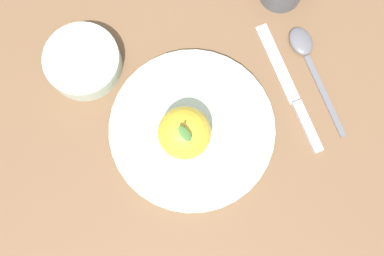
{
  "coord_description": "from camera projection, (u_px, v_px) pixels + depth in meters",
  "views": [
    {
      "loc": [
        0.14,
        -0.04,
        0.68
      ],
      "look_at": [
        0.01,
        -0.02,
        0.02
      ],
      "focal_mm": 42.83,
      "sensor_mm": 36.0,
      "label": 1
    }
  ],
  "objects": [
    {
      "name": "ground_plane",
      "position": [
        204.0,
        119.0,
        0.7
      ],
      "size": [
        2.4,
        2.4,
        0.0
      ],
      "primitive_type": "plane",
      "color": "brown"
    },
    {
      "name": "dinner_plate",
      "position": [
        192.0,
        129.0,
        0.68
      ],
      "size": [
        0.25,
        0.25,
        0.02
      ],
      "color": "#B2C6B2",
      "rests_on": "ground_plane"
    },
    {
      "name": "apple",
      "position": [
        184.0,
        133.0,
        0.64
      ],
      "size": [
        0.08,
        0.08,
        0.09
      ],
      "color": "gold",
      "rests_on": "dinner_plate"
    },
    {
      "name": "side_bowl",
      "position": [
        83.0,
        61.0,
        0.69
      ],
      "size": [
        0.11,
        0.11,
        0.04
      ],
      "color": "#B2C6B2",
      "rests_on": "ground_plane"
    },
    {
      "name": "knife",
      "position": [
        295.0,
        99.0,
        0.7
      ],
      "size": [
        0.22,
        0.07,
        0.01
      ],
      "color": "silver",
      "rests_on": "ground_plane"
    },
    {
      "name": "spoon",
      "position": [
        307.0,
        54.0,
        0.71
      ],
      "size": [
        0.19,
        0.06,
        0.01
      ],
      "color": "#59595E",
      "rests_on": "ground_plane"
    }
  ]
}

